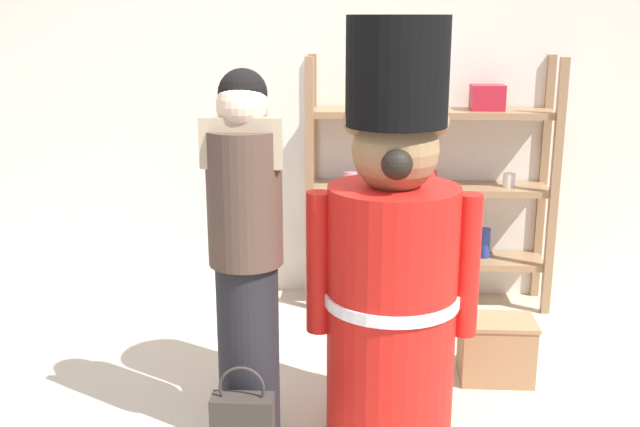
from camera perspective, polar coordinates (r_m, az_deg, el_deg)
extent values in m
cube|color=silver|center=(4.77, 0.31, 9.15)|extent=(6.40, 0.12, 2.60)
cube|color=#93704C|center=(4.49, -0.80, 2.02)|extent=(0.05, 0.05, 1.55)
cube|color=#93704C|center=(4.62, 17.52, 1.70)|extent=(0.05, 0.05, 1.55)
cube|color=#93704C|center=(4.78, -0.55, 2.82)|extent=(0.05, 0.05, 1.55)
cube|color=#93704C|center=(4.91, 16.70, 2.50)|extent=(0.05, 0.05, 1.55)
cube|color=#93704C|center=(4.78, 8.11, -3.53)|extent=(1.46, 0.30, 0.04)
cube|color=#93704C|center=(4.65, 8.32, 1.92)|extent=(1.46, 0.30, 0.04)
cube|color=#93704C|center=(4.57, 8.54, 7.62)|extent=(1.46, 0.30, 0.04)
cylinder|color=pink|center=(4.62, 2.34, 2.75)|extent=(0.09, 0.09, 0.08)
cylinder|color=red|center=(4.66, 8.33, 2.75)|extent=(0.10, 0.10, 0.09)
cylinder|color=white|center=(4.69, 14.29, 2.49)|extent=(0.07, 0.07, 0.08)
cylinder|color=#596B33|center=(4.69, 3.76, -2.00)|extent=(0.07, 0.07, 0.23)
cylinder|color=navy|center=(4.80, 12.48, -2.22)|extent=(0.07, 0.07, 0.19)
cube|color=gold|center=(4.54, 4.42, 8.85)|extent=(0.14, 0.11, 0.14)
cube|color=#B21E2D|center=(4.60, 12.70, 8.67)|extent=(0.20, 0.16, 0.15)
cylinder|color=red|center=(3.20, 5.47, -7.63)|extent=(0.55, 0.55, 1.11)
cylinder|color=white|center=(3.17, 5.51, -6.39)|extent=(0.57, 0.57, 0.05)
sphere|color=olive|center=(3.00, 5.80, 4.87)|extent=(0.35, 0.35, 0.35)
sphere|color=olive|center=(2.98, 2.96, 7.09)|extent=(0.12, 0.12, 0.12)
sphere|color=olive|center=(3.00, 8.75, 6.97)|extent=(0.12, 0.12, 0.12)
cylinder|color=black|center=(2.97, 5.96, 10.79)|extent=(0.41, 0.41, 0.43)
cylinder|color=red|center=(3.13, -0.07, -3.79)|extent=(0.11, 0.11, 0.61)
cylinder|color=red|center=(3.15, 11.17, -3.92)|extent=(0.11, 0.11, 0.61)
sphere|color=black|center=(2.85, 5.92, 3.79)|extent=(0.12, 0.12, 0.12)
cylinder|color=black|center=(3.22, -5.48, -10.50)|extent=(0.26, 0.26, 0.80)
cylinder|color=#4C382D|center=(3.00, -5.79, 1.21)|extent=(0.31, 0.31, 0.55)
sphere|color=beige|center=(2.93, -5.98, 8.21)|extent=(0.21, 0.21, 0.21)
cube|color=tan|center=(2.89, -6.10, 5.38)|extent=(0.32, 0.04, 0.20)
sphere|color=black|center=(2.95, -5.95, 9.15)|extent=(0.20, 0.20, 0.20)
torus|color=#332D28|center=(3.06, -6.03, -13.16)|extent=(0.19, 0.01, 0.19)
cube|color=#9E7A51|center=(3.90, 13.33, -10.23)|extent=(0.36, 0.25, 0.30)
cube|color=#9E7A51|center=(3.83, 13.47, -8.06)|extent=(0.37, 0.26, 0.02)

